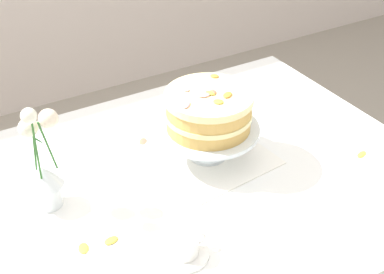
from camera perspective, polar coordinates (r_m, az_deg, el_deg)
dining_table at (r=1.49m, az=-1.00°, el=-7.97°), size 1.40×1.00×0.74m
linen_napkin at (r=1.54m, az=1.69°, el=-1.99°), size 0.35×0.35×0.00m
cake_stand at (r=1.49m, az=1.75°, el=0.53°), size 0.29×0.29×0.10m
layer_cake at (r=1.45m, az=1.79°, el=2.88°), size 0.24×0.24×0.11m
flower_vase at (r=1.36m, az=-15.71°, el=-3.31°), size 0.11×0.10×0.30m
teacup at (r=1.23m, az=-0.79°, el=-11.88°), size 0.12×0.12×0.05m
loose_petal_0 at (r=1.29m, az=-8.69°, el=-10.92°), size 0.04×0.03×0.01m
loose_petal_1 at (r=1.29m, az=-11.60°, el=-11.63°), size 0.03×0.04×0.00m
loose_petal_2 at (r=1.62m, az=17.76°, el=-1.78°), size 0.05×0.03×0.00m
loose_petal_3 at (r=1.60m, az=-5.27°, el=-0.49°), size 0.04×0.05×0.00m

